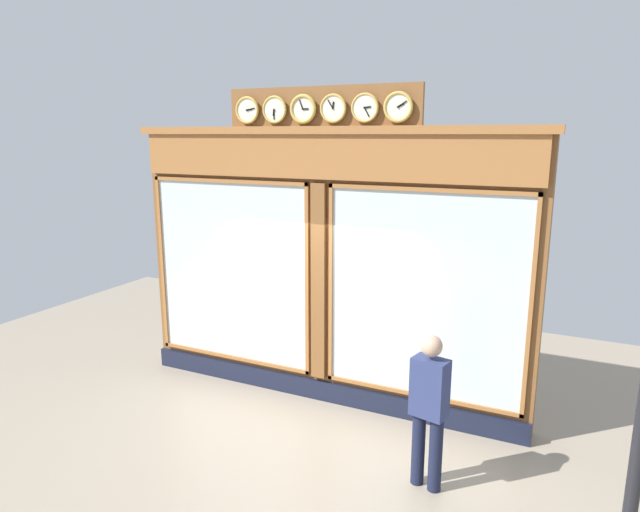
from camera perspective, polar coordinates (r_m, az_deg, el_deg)
The scene contains 2 objects.
shop_facade at distance 7.50m, azimuth 0.41°, elevation -0.95°, with size 5.71×0.42×4.24m.
pedestrian at distance 5.98m, azimuth 11.16°, elevation -14.89°, with size 0.40×0.29×1.69m.
Camera 1 is at (-3.08, 6.49, 3.65)m, focal length 31.04 mm.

